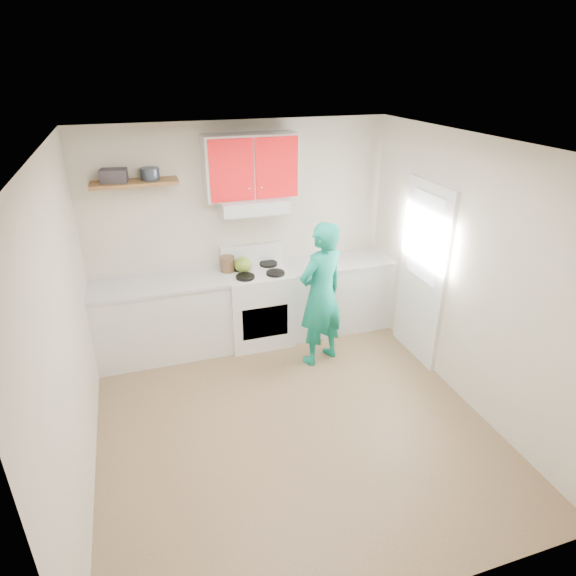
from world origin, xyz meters
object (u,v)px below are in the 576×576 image
object	(u,v)px
kettle	(243,265)
tin	(150,174)
person	(321,295)
crock	(227,265)
stove	(258,306)

from	to	relation	value
kettle	tin	bearing A→B (deg)	-165.26
tin	kettle	size ratio (longest dim) A/B	0.95
tin	person	distance (m)	2.24
tin	kettle	distance (m)	1.44
crock	person	size ratio (longest dim) A/B	0.12
stove	tin	xyz separation A→B (m)	(-1.08, 0.20, 1.64)
kettle	person	size ratio (longest dim) A/B	0.13
tin	kettle	xyz separation A→B (m)	(0.93, -0.16, -1.09)
stove	kettle	xyz separation A→B (m)	(-0.16, 0.04, 0.55)
kettle	crock	distance (m)	0.19
tin	crock	size ratio (longest dim) A/B	0.99
kettle	crock	world-z (taller)	crock
kettle	person	world-z (taller)	person
tin	person	bearing A→B (deg)	-28.08
tin	person	size ratio (longest dim) A/B	0.12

